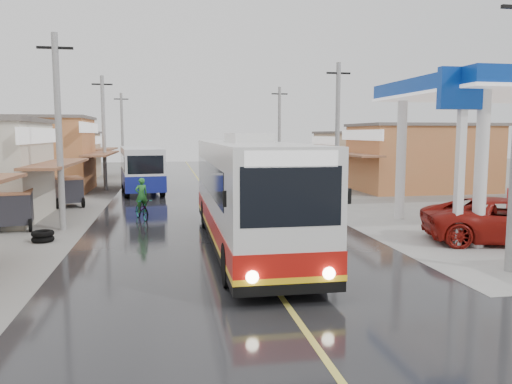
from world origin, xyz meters
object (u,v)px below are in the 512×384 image
second_bus (141,168)px  jeepney (508,221)px  cyclist (142,206)px  tricycle_far (69,190)px  coach_bus (247,193)px  tyre_stack (43,236)px  tricycle_near (15,207)px

second_bus → jeepney: bearing=-60.1°
cyclist → tricycle_far: 6.60m
coach_bus → jeepney: 9.59m
coach_bus → cyclist: size_ratio=6.48×
second_bus → jeepney: (13.98, -18.99, -0.81)m
tyre_stack → coach_bus: bearing=-16.8°
coach_bus → cyclist: 7.65m
tricycle_near → tyre_stack: tricycle_near is taller
jeepney → coach_bus: bearing=99.7°
jeepney → cyclist: bearing=76.7°
tricycle_far → second_bus: bearing=41.3°
coach_bus → jeepney: size_ratio=2.15×
cyclist → tricycle_near: cyclist is taller
second_bus → tricycle_near: bearing=-115.6°
tyre_stack → tricycle_far: bearing=94.7°
tricycle_far → tyre_stack: tricycle_far is taller
cyclist → tyre_stack: cyclist is taller
second_bus → jeepney: size_ratio=1.57×
second_bus → cyclist: second_bus is taller
second_bus → tyre_stack: second_bus is taller
cyclist → jeepney: bearing=-48.2°
second_bus → tyre_stack: (-2.83, -15.77, -1.42)m
tricycle_far → tyre_stack: bearing=-104.7°
tricycle_near → second_bus: bearing=59.9°
coach_bus → tyre_stack: 7.85m
coach_bus → tyre_stack: coach_bus is taller
cyclist → tricycle_far: bearing=110.1°
tricycle_near → coach_bus: bearing=-39.9°
cyclist → tricycle_far: (-4.17, 5.11, 0.28)m
jeepney → tricycle_far: size_ratio=2.59×
cyclist → second_bus: bearing=73.7°
cyclist → tricycle_far: cyclist is taller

